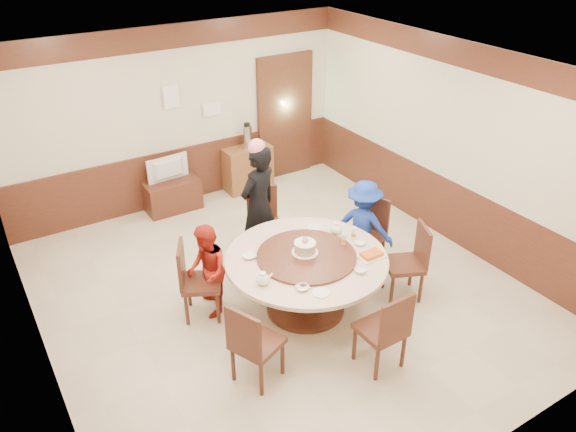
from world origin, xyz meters
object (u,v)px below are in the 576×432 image
banquet_table (306,272)px  birthday_cake (305,247)px  person_blue (363,226)px  thermos (247,137)px  television (170,170)px  tv_stand (173,195)px  shrimp_platter (371,255)px  person_red (207,271)px  side_cabinet (248,168)px  person_standing (259,206)px

banquet_table → birthday_cake: 0.32m
person_blue → thermos: bearing=-30.1°
birthday_cake → thermos: size_ratio=0.81×
television → banquet_table: bearing=92.1°
person_blue → tv_stand: (-1.53, 2.85, -0.38)m
shrimp_platter → thermos: bearing=84.3°
person_blue → birthday_cake: person_blue is taller
shrimp_platter → person_red: bearing=149.2°
banquet_table → thermos: (0.99, 3.25, 0.41)m
side_cabinet → banquet_table: bearing=-106.7°
person_blue → television: 3.24m
tv_stand → television: (0.00, 0.00, 0.45)m
banquet_table → birthday_cake: (0.01, 0.05, 0.32)m
person_standing → shrimp_platter: person_standing is taller
person_standing → side_cabinet: person_standing is taller
person_red → television: bearing=-176.9°
person_standing → television: (-0.46, 2.00, -0.15)m
person_blue → television: size_ratio=1.86×
banquet_table → person_red: size_ratio=1.62×
person_standing → television: 2.06m
person_red → thermos: bearing=159.3°
side_cabinet → birthday_cake: bearing=-106.8°
tv_stand → side_cabinet: (1.37, 0.03, 0.12)m
thermos → person_blue: bearing=-87.3°
birthday_cake → thermos: (0.98, 3.20, 0.09)m
television → side_cabinet: (1.37, 0.03, -0.32)m
birthday_cake → shrimp_platter: size_ratio=1.03×
birthday_cake → television: size_ratio=0.46×
thermos → tv_stand: bearing=-178.8°
person_blue → side_cabinet: 2.90m
tv_stand → thermos: thermos is taller
person_red → shrimp_platter: bearing=75.0°
person_blue → birthday_cake: bearing=73.1°
person_red → birthday_cake: size_ratio=3.76×
person_blue → thermos: size_ratio=3.32×
banquet_table → tv_stand: 3.26m
side_cabinet → shrimp_platter: bearing=-95.4°
person_red → person_blue: bearing=100.4°
banquet_table → person_standing: size_ratio=1.12×
banquet_table → tv_stand: (-0.40, 3.22, -0.28)m
person_standing → person_red: person_standing is taller
person_blue → side_cabinet: bearing=-29.7°
thermos → television: bearing=-178.8°
birthday_cake → tv_stand: size_ratio=0.36×
side_cabinet → person_red: bearing=-126.3°
banquet_table → person_standing: person_standing is taller
birthday_cake → person_standing: bearing=87.6°
person_standing → birthday_cake: bearing=69.1°
television → thermos: 1.41m
banquet_table → person_red: 1.15m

